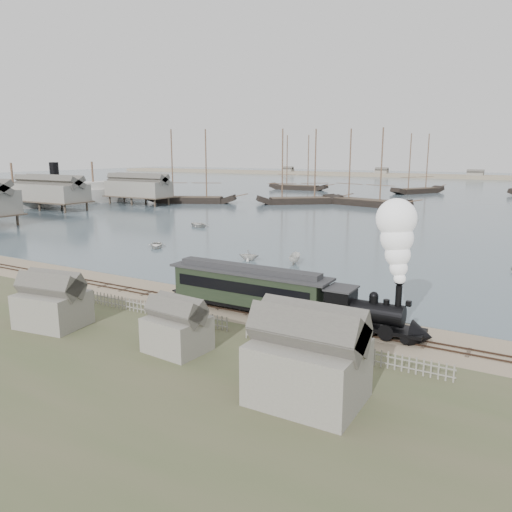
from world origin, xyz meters
The scene contains 23 objects.
ground centered at (0.00, 0.00, 0.00)m, with size 600.00×600.00×0.00m, color tan.
harbor_water centered at (0.00, 170.00, 0.03)m, with size 600.00×336.00×0.06m, color #4A5C69.
rail_track centered at (0.00, -2.00, 0.04)m, with size 120.00×1.80×0.16m.
picket_fence_west centered at (-6.50, -7.00, 0.00)m, with size 19.00×0.10×1.20m, color gray, non-canonical shape.
picket_fence_east centered at (12.50, -7.50, 0.00)m, with size 15.00×0.10×1.20m, color gray, non-canonical shape.
shed_left centered at (-10.00, -13.00, 0.00)m, with size 5.00×4.00×4.10m, color gray, non-canonical shape.
shed_mid centered at (2.00, -12.00, 0.00)m, with size 4.00×3.50×3.60m, color gray, non-canonical shape.
shed_right centered at (13.00, -14.00, 0.00)m, with size 6.00×5.00×5.10m, color gray, non-canonical shape.
western_wharf centered at (-76.00, 40.00, 4.06)m, with size 36.00×56.00×8.00m, color gray, non-canonical shape.
far_spit centered at (0.00, 250.00, 0.00)m, with size 500.00×20.00×1.80m, color tan.
locomotive centered at (14.09, -2.00, 4.70)m, with size 8.20×3.06×10.22m.
passenger_coach centered at (1.86, -2.00, 2.31)m, with size 15.14×2.92×3.68m.
beached_dinghy centered at (2.71, -0.10, 0.37)m, with size 3.54×2.53×0.73m, color silver.
steamship centered at (-89.00, 50.02, 5.65)m, with size 51.07×8.51×11.17m, color silver, non-canonical shape.
rowboat_0 centered at (-25.38, 16.96, 0.44)m, with size 3.71×2.65×0.77m, color silver.
rowboat_1 centered at (-9.03, 16.27, 0.76)m, with size 2.67×2.30×1.41m, color silver.
rowboat_2 centered at (-3.02, 17.38, 0.69)m, with size 3.27×1.23×1.26m, color silver.
rowboat_6 centered at (-32.75, 37.00, 0.51)m, with size 4.32×3.08×0.89m, color silver.
schooner_0 centered at (-60.94, 72.03, 10.06)m, with size 24.40×5.63×20.00m, color black, non-canonical shape.
schooner_1 centered at (-34.16, 85.10, 10.06)m, with size 23.43×5.41×20.00m, color black, non-canonical shape.
schooner_2 centered at (-17.17, 88.96, 10.06)m, with size 24.89×5.74×20.00m, color black, non-canonical shape.
schooner_6 centered at (-56.49, 130.94, 10.06)m, with size 22.25×5.13×20.00m, color black, non-canonical shape.
schooner_7 centered at (-14.40, 136.80, 10.06)m, with size 21.54×4.97×20.00m, color black, non-canonical shape.
Camera 1 is at (23.62, -38.09, 13.90)m, focal length 35.00 mm.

